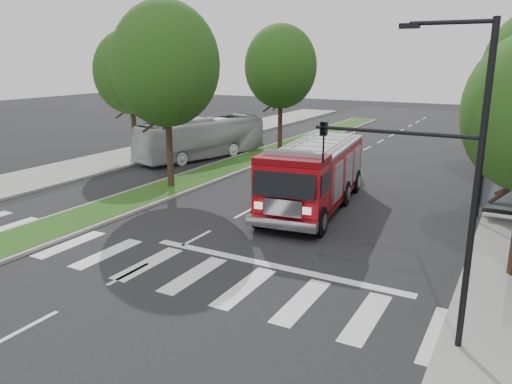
% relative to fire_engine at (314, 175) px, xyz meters
% --- Properties ---
extents(ground, '(140.00, 140.00, 0.00)m').
position_rel_fire_engine_xyz_m(ground, '(-2.53, -6.29, -1.64)').
color(ground, black).
rests_on(ground, ground).
extents(sidewalk_left, '(5.00, 80.00, 0.15)m').
position_rel_fire_engine_xyz_m(sidewalk_left, '(-17.03, 3.71, -1.56)').
color(sidewalk_left, gray).
rests_on(sidewalk_left, ground).
extents(median, '(3.00, 50.00, 0.15)m').
position_rel_fire_engine_xyz_m(median, '(-8.53, 11.71, -1.56)').
color(median, gray).
rests_on(median, ground).
extents(tree_median_near, '(5.80, 5.80, 10.16)m').
position_rel_fire_engine_xyz_m(tree_median_near, '(-8.53, -0.29, 5.17)').
color(tree_median_near, black).
rests_on(tree_median_near, ground).
extents(tree_median_far, '(5.60, 5.60, 9.72)m').
position_rel_fire_engine_xyz_m(tree_median_far, '(-8.53, 13.71, 4.85)').
color(tree_median_far, black).
rests_on(tree_median_far, ground).
extents(tree_left_mid, '(5.20, 5.20, 9.16)m').
position_rel_fire_engine_xyz_m(tree_left_mid, '(-16.53, 5.71, 4.52)').
color(tree_left_mid, black).
rests_on(tree_left_mid, ground).
extents(streetlight_right_near, '(4.08, 0.22, 8.00)m').
position_rel_fire_engine_xyz_m(streetlight_right_near, '(7.08, -9.79, 3.03)').
color(streetlight_right_near, black).
rests_on(streetlight_right_near, ground).
extents(fire_engine, '(4.09, 10.14, 3.42)m').
position_rel_fire_engine_xyz_m(fire_engine, '(0.00, 0.00, 0.00)').
color(fire_engine, '#68050A').
rests_on(fire_engine, ground).
extents(city_bus, '(5.20, 10.90, 2.96)m').
position_rel_fire_engine_xyz_m(city_bus, '(-12.06, 7.93, -0.16)').
color(city_bus, silver).
rests_on(city_bus, ground).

